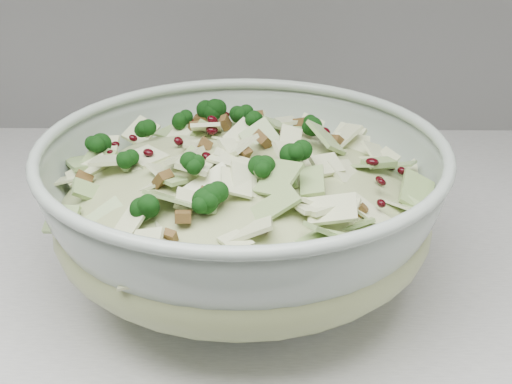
% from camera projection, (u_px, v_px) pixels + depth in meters
% --- Properties ---
extents(mixing_bowl, '(0.36, 0.36, 0.14)m').
position_uv_depth(mixing_bowl, '(243.00, 213.00, 0.61)').
color(mixing_bowl, '#ABBCAC').
rests_on(mixing_bowl, counter).
extents(salad, '(0.42, 0.42, 0.14)m').
position_uv_depth(salad, '(243.00, 189.00, 0.60)').
color(salad, '#ACB67D').
rests_on(salad, mixing_bowl).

